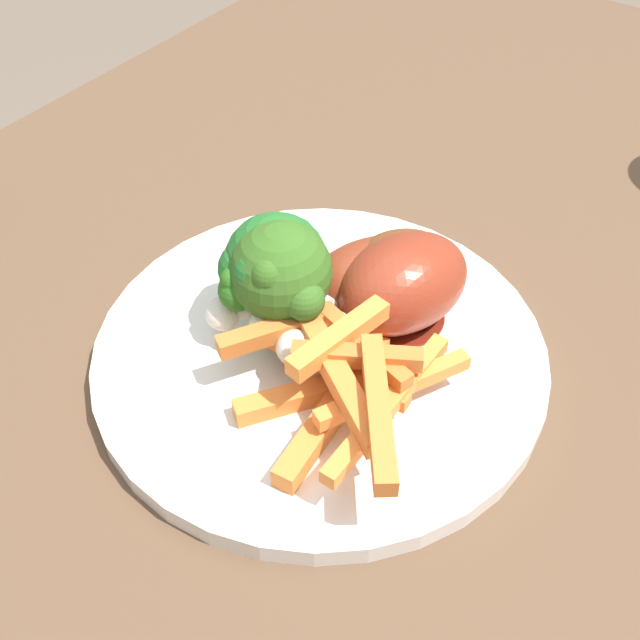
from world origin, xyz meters
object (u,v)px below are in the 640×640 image
(chicken_drumstick_near, at_px, (393,278))
(chicken_drumstick_far, at_px, (369,279))
(dining_table, at_px, (309,539))
(broccoli_floret_back, at_px, (262,269))
(broccoli_floret_front, at_px, (279,273))
(chicken_drumstick_extra, at_px, (405,289))
(dinner_plate, at_px, (320,353))
(carrot_fries_pile, at_px, (346,379))
(broccoli_floret_middle, at_px, (271,267))

(chicken_drumstick_near, distance_m, chicken_drumstick_far, 0.01)
(chicken_drumstick_near, bearing_deg, dining_table, 4.70)
(dining_table, relative_size, broccoli_floret_back, 19.30)
(broccoli_floret_front, bearing_deg, dining_table, 48.63)
(chicken_drumstick_far, relative_size, chicken_drumstick_extra, 1.01)
(broccoli_floret_front, xyz_separation_m, chicken_drumstick_near, (-0.05, 0.04, -0.02))
(dinner_plate, distance_m, carrot_fries_pile, 0.05)
(broccoli_floret_front, bearing_deg, chicken_drumstick_near, 142.44)
(broccoli_floret_front, xyz_separation_m, broccoli_floret_middle, (-0.00, -0.01, -0.00))
(carrot_fries_pile, relative_size, chicken_drumstick_far, 0.95)
(carrot_fries_pile, bearing_deg, dinner_plate, -127.90)
(broccoli_floret_back, height_order, carrot_fries_pile, broccoli_floret_back)
(broccoli_floret_back, bearing_deg, chicken_drumstick_far, 138.80)
(dining_table, height_order, broccoli_floret_back, broccoli_floret_back)
(broccoli_floret_middle, bearing_deg, chicken_drumstick_far, 140.39)
(dinner_plate, height_order, broccoli_floret_back, broccoli_floret_back)
(dining_table, relative_size, carrot_fries_pile, 9.88)
(dinner_plate, relative_size, carrot_fries_pile, 2.03)
(dinner_plate, distance_m, chicken_drumstick_near, 0.06)
(dinner_plate, bearing_deg, chicken_drumstick_extra, 146.81)
(broccoli_floret_front, bearing_deg, chicken_drumstick_extra, 132.08)
(dining_table, distance_m, broccoli_floret_back, 0.18)
(carrot_fries_pile, relative_size, chicken_drumstick_extra, 0.96)
(carrot_fries_pile, xyz_separation_m, chicken_drumstick_extra, (-0.07, -0.01, 0.00))
(broccoli_floret_front, height_order, chicken_drumstick_near, broccoli_floret_front)
(chicken_drumstick_near, bearing_deg, broccoli_floret_front, -37.56)
(broccoli_floret_front, bearing_deg, carrot_fries_pile, 68.44)
(dinner_plate, bearing_deg, chicken_drumstick_near, 160.99)
(broccoli_floret_middle, height_order, broccoli_floret_back, broccoli_floret_middle)
(broccoli_floret_back, bearing_deg, chicken_drumstick_near, 134.83)
(broccoli_floret_front, relative_size, chicken_drumstick_near, 0.59)
(dinner_plate, height_order, carrot_fries_pile, carrot_fries_pile)
(chicken_drumstick_extra, bearing_deg, broccoli_floret_middle, -53.69)
(carrot_fries_pile, bearing_deg, broccoli_floret_back, -108.85)
(broccoli_floret_front, xyz_separation_m, chicken_drumstick_extra, (-0.05, 0.05, -0.02))
(dining_table, distance_m, dinner_plate, 0.12)
(chicken_drumstick_far, height_order, chicken_drumstick_extra, chicken_drumstick_extra)
(broccoli_floret_front, bearing_deg, dinner_plate, 99.87)
(dining_table, relative_size, broccoli_floret_front, 16.78)
(dining_table, bearing_deg, broccoli_floret_front, -131.37)
(chicken_drumstick_far, bearing_deg, carrot_fries_pile, 23.67)
(broccoli_floret_middle, xyz_separation_m, carrot_fries_pile, (0.03, 0.07, -0.02))
(dining_table, distance_m, broccoli_floret_middle, 0.18)
(dining_table, relative_size, chicken_drumstick_far, 9.43)
(broccoli_floret_middle, height_order, carrot_fries_pile, broccoli_floret_middle)
(broccoli_floret_middle, relative_size, chicken_drumstick_extra, 0.55)
(dinner_plate, xyz_separation_m, broccoli_floret_front, (0.00, -0.02, 0.05))
(dinner_plate, xyz_separation_m, chicken_drumstick_near, (-0.05, 0.02, 0.03))
(carrot_fries_pile, height_order, chicken_drumstick_far, same)
(carrot_fries_pile, bearing_deg, chicken_drumstick_near, -166.26)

